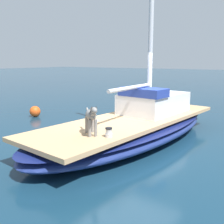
% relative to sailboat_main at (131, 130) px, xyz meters
% --- Properties ---
extents(ground_plane, '(120.00, 120.00, 0.00)m').
position_rel_sailboat_main_xyz_m(ground_plane, '(0.00, 0.00, -0.34)').
color(ground_plane, '#143347').
extents(sailboat_main, '(3.31, 7.47, 0.66)m').
position_rel_sailboat_main_xyz_m(sailboat_main, '(0.00, 0.00, 0.00)').
color(sailboat_main, navy).
rests_on(sailboat_main, ground).
extents(mast_main, '(0.14, 2.27, 6.36)m').
position_rel_sailboat_main_xyz_m(mast_main, '(0.10, 0.73, 3.16)').
color(mast_main, silver).
rests_on(mast_main, sailboat_main).
extents(cabin_house, '(1.64, 2.36, 0.84)m').
position_rel_sailboat_main_xyz_m(cabin_house, '(0.13, 1.11, 0.67)').
color(cabin_house, silver).
rests_on(cabin_house, sailboat_main).
extents(dog_grey, '(0.77, 0.68, 0.70)m').
position_rel_sailboat_main_xyz_m(dog_grey, '(0.10, -1.97, 0.75)').
color(dog_grey, gray).
rests_on(dog_grey, sailboat_main).
extents(deck_winch, '(0.16, 0.16, 0.21)m').
position_rel_sailboat_main_xyz_m(deck_winch, '(0.51, -1.89, 0.42)').
color(deck_winch, '#B7B7BC').
rests_on(deck_winch, sailboat_main).
extents(coiled_rope, '(0.32, 0.32, 0.04)m').
position_rel_sailboat_main_xyz_m(coiled_rope, '(-0.67, -0.92, 0.35)').
color(coiled_rope, beige).
rests_on(coiled_rope, sailboat_main).
extents(mooring_buoy, '(0.44, 0.44, 0.44)m').
position_rel_sailboat_main_xyz_m(mooring_buoy, '(-4.94, 0.72, -0.12)').
color(mooring_buoy, '#E55119').
rests_on(mooring_buoy, ground).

